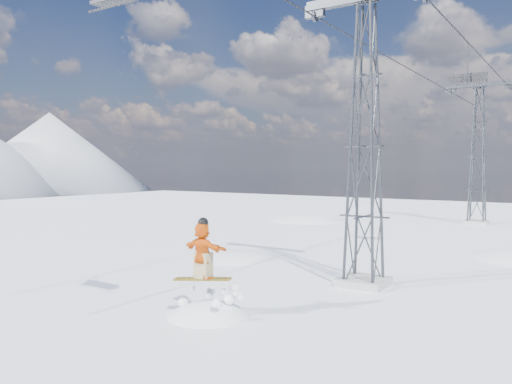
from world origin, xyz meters
TOP-DOWN VIEW (x-y plane):
  - ground at (0.00, 0.00)m, footprint 120.00×120.00m
  - snow_terrain at (-4.77, 21.24)m, footprint 39.00×37.00m
  - lift_tower_near at (0.80, 8.00)m, footprint 5.20×1.80m
  - lift_tower_far at (0.80, 33.00)m, footprint 5.20×1.80m
  - haul_cables at (0.80, 19.50)m, footprint 4.46×51.00m
  - snowboarder_jump at (-1.84, 1.52)m, footprint 4.40×4.40m
  - lift_chair_mid at (3.00, 16.13)m, footprint 1.82×0.52m

SIDE VIEW (x-z plane):
  - snow_terrain at x=-4.77m, z-range -20.59..1.41m
  - snowboarder_jump at x=-1.84m, z-range -5.17..1.93m
  - ground at x=0.00m, z-range 0.00..0.00m
  - lift_tower_near at x=0.80m, z-range -0.24..11.18m
  - lift_tower_far at x=0.80m, z-range -0.24..11.18m
  - lift_chair_mid at x=3.00m, z-range 7.92..10.17m
  - haul_cables at x=0.80m, z-range 10.82..10.88m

